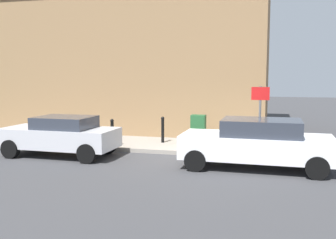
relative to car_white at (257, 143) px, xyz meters
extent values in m
plane|color=#38383A|center=(0.89, 1.86, -0.79)|extent=(80.00, 80.00, 0.00)
cube|color=gray|center=(2.69, 7.86, -0.72)|extent=(2.79, 30.00, 0.15)
cube|color=olive|center=(7.94, 6.28, 3.89)|extent=(7.70, 12.85, 9.36)
cube|color=silver|center=(0.00, 0.04, -0.12)|extent=(1.84, 4.48, 0.70)
cube|color=#2D333D|center=(0.00, -0.12, 0.46)|extent=(1.60, 2.32, 0.51)
cylinder|color=black|center=(-0.83, 1.73, -0.47)|extent=(0.23, 0.64, 0.64)
cylinder|color=black|center=(0.86, 1.71, -0.47)|extent=(0.23, 0.64, 0.64)
cylinder|color=black|center=(-0.86, -1.63, -0.47)|extent=(0.23, 0.64, 0.64)
cylinder|color=black|center=(0.83, -1.65, -0.47)|extent=(0.23, 0.64, 0.64)
cube|color=#B7B7BC|center=(0.09, 6.71, -0.14)|extent=(1.73, 4.00, 0.67)
cube|color=#2D333D|center=(0.09, 6.49, 0.39)|extent=(1.50, 1.93, 0.43)
cylinder|color=black|center=(-0.68, 8.15, -0.47)|extent=(0.23, 0.64, 0.64)
cylinder|color=black|center=(0.90, 8.13, -0.47)|extent=(0.23, 0.64, 0.64)
cylinder|color=black|center=(-0.72, 5.28, -0.47)|extent=(0.23, 0.64, 0.64)
cylinder|color=black|center=(0.86, 5.26, -0.47)|extent=(0.23, 0.64, 0.64)
cube|color=#1E4C28|center=(2.74, 2.31, -0.07)|extent=(0.40, 0.55, 1.15)
cube|color=#333333|center=(2.74, 2.31, -0.60)|extent=(0.46, 0.61, 0.08)
cylinder|color=black|center=(2.84, 3.76, -0.17)|extent=(0.12, 0.12, 0.95)
sphere|color=black|center=(2.84, 3.76, 0.33)|extent=(0.14, 0.14, 0.14)
cylinder|color=black|center=(1.55, 5.37, -0.17)|extent=(0.12, 0.12, 0.95)
sphere|color=black|center=(1.55, 5.37, 0.33)|extent=(0.14, 0.14, 0.14)
cylinder|color=#59595B|center=(1.62, -0.02, 0.51)|extent=(0.08, 0.08, 2.30)
cube|color=white|center=(1.60, -0.02, 1.41)|extent=(0.03, 0.56, 0.40)
cube|color=red|center=(1.59, -0.02, 1.41)|extent=(0.01, 0.60, 0.44)
camera|label=1|loc=(-11.86, -0.41, 2.03)|focal=41.60mm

